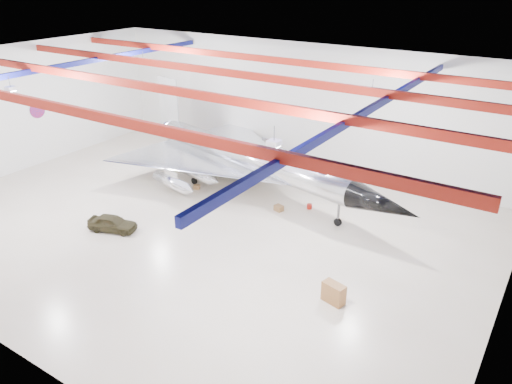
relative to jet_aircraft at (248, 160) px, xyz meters
The scene contains 15 objects.
floor 7.59m from the jet_aircraft, 87.54° to the right, with size 40.00×40.00×0.00m, color #BDAE96.
wall_back 8.40m from the jet_aircraft, 87.76° to the left, with size 40.00×40.00×0.00m, color silver.
wall_left 21.16m from the jet_aircraft, 160.05° to the right, with size 30.00×30.00×0.00m, color silver.
ceiling 11.08m from the jet_aircraft, 87.54° to the right, with size 40.00×40.00×0.00m, color #0A0F38.
ceiling_structure 10.58m from the jet_aircraft, 87.54° to the right, with size 39.50×29.50×1.08m.
wall_roundel 20.45m from the jet_aircraft, 165.30° to the right, with size 1.50×1.50×0.10m, color #B21414.
jet_aircraft is the anchor object (origin of this frame).
jeep 11.99m from the jet_aircraft, 109.48° to the right, with size 1.38×3.43×1.17m, color #322D19.
desk 16.24m from the jet_aircraft, 39.19° to the right, with size 1.29×0.64×1.18m, color brown.
crate_ply 4.90m from the jet_aircraft, 146.28° to the right, with size 0.51×0.41×0.36m, color olive.
toolbox_red 4.98m from the jet_aircraft, behind, with size 0.51×0.41×0.36m, color #A51910.
parts_bin 5.26m from the jet_aircraft, 26.83° to the right, with size 0.63×0.50×0.44m, color olive.
crate_small 8.76m from the jet_aircraft, behind, with size 0.40×0.32×0.28m, color #59595B.
tool_chest 6.46m from the jet_aircraft, ahead, with size 0.40×0.40×0.36m, color #A51910.
spares_box 6.26m from the jet_aircraft, 31.84° to the left, with size 0.35×0.35×0.32m, color #59595B.
Camera 1 is at (20.95, -24.30, 16.96)m, focal length 35.00 mm.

